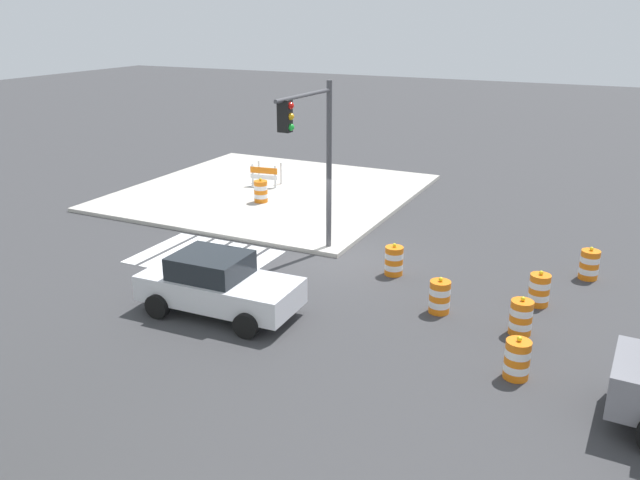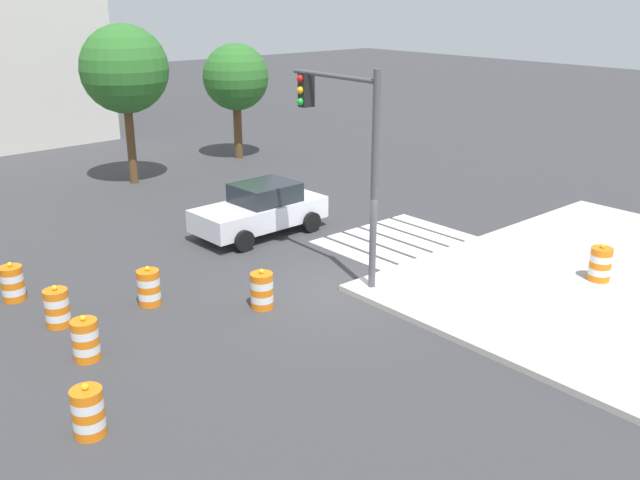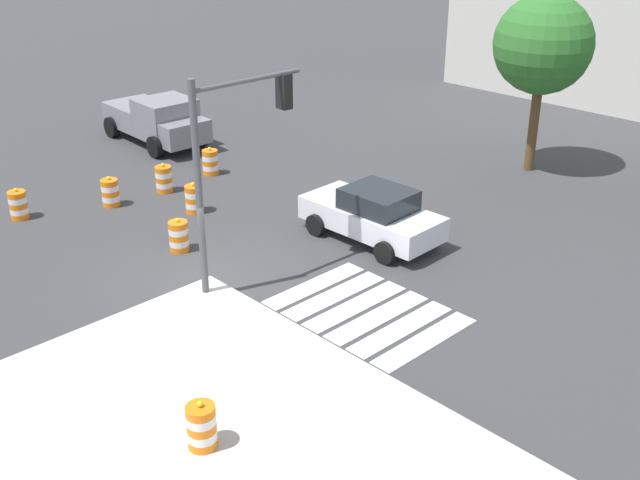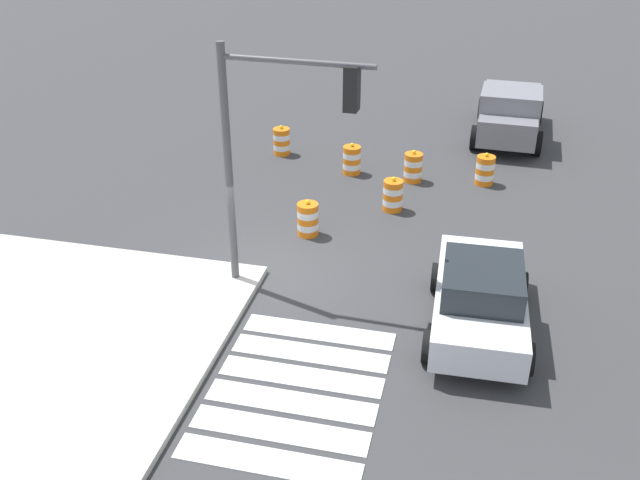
{
  "view_description": "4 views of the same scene",
  "coord_description": "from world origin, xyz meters",
  "px_view_note": "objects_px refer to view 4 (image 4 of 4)",
  "views": [
    {
      "loc": [
        -8.15,
        18.08,
        7.68
      ],
      "look_at": [
        -0.13,
        1.57,
        1.17
      ],
      "focal_mm": 36.34,
      "sensor_mm": 36.0,
      "label": 1
    },
    {
      "loc": [
        -11.34,
        -12.34,
        7.33
      ],
      "look_at": [
        -0.11,
        0.63,
        1.26
      ],
      "focal_mm": 39.33,
      "sensor_mm": 36.0,
      "label": 2
    },
    {
      "loc": [
        15.4,
        -10.79,
        9.94
      ],
      "look_at": [
        1.71,
        2.41,
        1.0
      ],
      "focal_mm": 44.26,
      "sensor_mm": 36.0,
      "label": 3
    },
    {
      "loc": [
        14.08,
        4.65,
        8.91
      ],
      "look_at": [
        0.54,
        1.44,
        1.35
      ],
      "focal_mm": 39.85,
      "sensor_mm": 36.0,
      "label": 4
    }
  ],
  "objects_px": {
    "traffic_barrel_median_near": "(308,219)",
    "traffic_barrel_far_curb": "(393,195)",
    "traffic_barrel_lane_center": "(282,141)",
    "traffic_light_pole": "(277,129)",
    "sports_car": "(480,297)",
    "pickup_truck": "(510,112)",
    "traffic_barrel_crosswalk_end": "(485,170)",
    "traffic_barrel_near_corner": "(413,167)",
    "traffic_barrel_median_far": "(352,160)"
  },
  "relations": [
    {
      "from": "traffic_barrel_median_near",
      "to": "traffic_light_pole",
      "type": "distance_m",
      "value": 4.42
    },
    {
      "from": "traffic_barrel_median_far",
      "to": "traffic_light_pole",
      "type": "relative_size",
      "value": 0.19
    },
    {
      "from": "traffic_barrel_crosswalk_end",
      "to": "traffic_light_pole",
      "type": "xyz_separation_m",
      "value": [
        7.21,
        -4.39,
        3.46
      ]
    },
    {
      "from": "sports_car",
      "to": "traffic_barrel_median_far",
      "type": "relative_size",
      "value": 4.27
    },
    {
      "from": "sports_car",
      "to": "pickup_truck",
      "type": "distance_m",
      "value": 12.05
    },
    {
      "from": "pickup_truck",
      "to": "traffic_barrel_lane_center",
      "type": "xyz_separation_m",
      "value": [
        3.28,
        -7.39,
        -0.52
      ]
    },
    {
      "from": "traffic_barrel_median_near",
      "to": "traffic_barrel_far_curb",
      "type": "xyz_separation_m",
      "value": [
        -2.0,
        1.97,
        0.0
      ]
    },
    {
      "from": "traffic_barrel_lane_center",
      "to": "pickup_truck",
      "type": "bearing_deg",
      "value": 113.94
    },
    {
      "from": "traffic_barrel_near_corner",
      "to": "sports_car",
      "type": "bearing_deg",
      "value": 16.8
    },
    {
      "from": "pickup_truck",
      "to": "traffic_light_pole",
      "type": "xyz_separation_m",
      "value": [
        11.45,
        -5.06,
        2.94
      ]
    },
    {
      "from": "traffic_barrel_near_corner",
      "to": "traffic_barrel_crosswalk_end",
      "type": "height_order",
      "value": "same"
    },
    {
      "from": "traffic_barrel_lane_center",
      "to": "traffic_light_pole",
      "type": "relative_size",
      "value": 0.19
    },
    {
      "from": "traffic_barrel_near_corner",
      "to": "traffic_barrel_median_far",
      "type": "relative_size",
      "value": 1.0
    },
    {
      "from": "sports_car",
      "to": "traffic_barrel_far_curb",
      "type": "relative_size",
      "value": 4.27
    },
    {
      "from": "traffic_barrel_median_far",
      "to": "traffic_barrel_lane_center",
      "type": "distance_m",
      "value": 2.83
    },
    {
      "from": "traffic_barrel_median_near",
      "to": "traffic_barrel_far_curb",
      "type": "bearing_deg",
      "value": 135.43
    },
    {
      "from": "pickup_truck",
      "to": "traffic_barrel_median_far",
      "type": "distance_m",
      "value": 6.49
    },
    {
      "from": "traffic_barrel_median_far",
      "to": "traffic_light_pole",
      "type": "distance_m",
      "value": 7.89
    },
    {
      "from": "sports_car",
      "to": "traffic_barrel_crosswalk_end",
      "type": "height_order",
      "value": "sports_car"
    },
    {
      "from": "traffic_light_pole",
      "to": "traffic_barrel_lane_center",
      "type": "bearing_deg",
      "value": -164.02
    },
    {
      "from": "traffic_barrel_crosswalk_end",
      "to": "traffic_barrel_median_far",
      "type": "distance_m",
      "value": 4.12
    },
    {
      "from": "traffic_barrel_crosswalk_end",
      "to": "traffic_barrel_near_corner",
      "type": "bearing_deg",
      "value": -82.52
    },
    {
      "from": "pickup_truck",
      "to": "traffic_barrel_median_far",
      "type": "xyz_separation_m",
      "value": [
        4.36,
        -4.78,
        -0.52
      ]
    },
    {
      "from": "pickup_truck",
      "to": "traffic_barrel_median_near",
      "type": "relative_size",
      "value": 5.12
    },
    {
      "from": "pickup_truck",
      "to": "traffic_barrel_near_corner",
      "type": "relative_size",
      "value": 5.12
    },
    {
      "from": "traffic_barrel_median_far",
      "to": "sports_car",
      "type": "bearing_deg",
      "value": 28.84
    },
    {
      "from": "traffic_barrel_far_curb",
      "to": "traffic_light_pole",
      "type": "relative_size",
      "value": 0.19
    },
    {
      "from": "traffic_barrel_near_corner",
      "to": "traffic_barrel_far_curb",
      "type": "xyz_separation_m",
      "value": [
        2.17,
        -0.32,
        0.0
      ]
    },
    {
      "from": "pickup_truck",
      "to": "traffic_light_pole",
      "type": "distance_m",
      "value": 12.86
    },
    {
      "from": "pickup_truck",
      "to": "traffic_barrel_median_far",
      "type": "relative_size",
      "value": 5.12
    },
    {
      "from": "traffic_barrel_crosswalk_end",
      "to": "traffic_barrel_median_near",
      "type": "relative_size",
      "value": 1.0
    },
    {
      "from": "pickup_truck",
      "to": "sports_car",
      "type": "bearing_deg",
      "value": -2.65
    },
    {
      "from": "sports_car",
      "to": "traffic_barrel_near_corner",
      "type": "relative_size",
      "value": 4.27
    },
    {
      "from": "sports_car",
      "to": "traffic_barrel_crosswalk_end",
      "type": "relative_size",
      "value": 4.27
    },
    {
      "from": "pickup_truck",
      "to": "traffic_barrel_far_curb",
      "type": "relative_size",
      "value": 5.12
    },
    {
      "from": "traffic_barrel_crosswalk_end",
      "to": "traffic_barrel_far_curb",
      "type": "bearing_deg",
      "value": -45.23
    },
    {
      "from": "traffic_barrel_lane_center",
      "to": "traffic_light_pole",
      "type": "bearing_deg",
      "value": 15.98
    },
    {
      "from": "traffic_barrel_lane_center",
      "to": "traffic_barrel_median_far",
      "type": "bearing_deg",
      "value": 67.53
    },
    {
      "from": "pickup_truck",
      "to": "traffic_barrel_median_far",
      "type": "height_order",
      "value": "pickup_truck"
    },
    {
      "from": "sports_car",
      "to": "traffic_barrel_crosswalk_end",
      "type": "xyz_separation_m",
      "value": [
        -7.8,
        -0.11,
        -0.36
      ]
    },
    {
      "from": "pickup_truck",
      "to": "traffic_barrel_median_near",
      "type": "distance_m",
      "value": 10.11
    },
    {
      "from": "sports_car",
      "to": "traffic_barrel_crosswalk_end",
      "type": "bearing_deg",
      "value": -179.21
    },
    {
      "from": "sports_car",
      "to": "traffic_barrel_far_curb",
      "type": "height_order",
      "value": "sports_car"
    },
    {
      "from": "sports_car",
      "to": "traffic_light_pole",
      "type": "xyz_separation_m",
      "value": [
        -0.59,
        -4.5,
        3.1
      ]
    },
    {
      "from": "traffic_barrel_crosswalk_end",
      "to": "traffic_light_pole",
      "type": "distance_m",
      "value": 9.12
    },
    {
      "from": "pickup_truck",
      "to": "traffic_barrel_near_corner",
      "type": "xyz_separation_m",
      "value": [
        4.52,
        -2.83,
        -0.52
      ]
    },
    {
      "from": "sports_car",
      "to": "pickup_truck",
      "type": "bearing_deg",
      "value": 177.35
    },
    {
      "from": "traffic_barrel_median_far",
      "to": "traffic_barrel_crosswalk_end",
      "type": "bearing_deg",
      "value": 91.74
    },
    {
      "from": "traffic_barrel_far_curb",
      "to": "traffic_light_pole",
      "type": "xyz_separation_m",
      "value": [
        4.75,
        -1.91,
        3.46
      ]
    },
    {
      "from": "traffic_barrel_near_corner",
      "to": "traffic_barrel_far_curb",
      "type": "bearing_deg",
      "value": -8.27
    }
  ]
}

